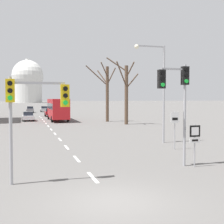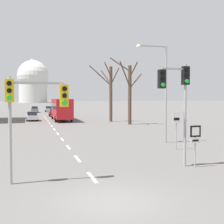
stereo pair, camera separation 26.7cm
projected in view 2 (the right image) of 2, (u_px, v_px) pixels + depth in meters
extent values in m
plane|color=#5E5B59|center=(111.00, 201.00, 10.85)|extent=(800.00, 800.00, 0.00)
cube|color=silver|center=(92.00, 177.00, 14.15)|extent=(0.16, 2.00, 0.01)
cube|color=silver|center=(77.00, 159.00, 18.49)|extent=(0.16, 2.00, 0.01)
cube|color=silver|center=(68.00, 147.00, 22.84)|extent=(0.16, 2.00, 0.01)
cube|color=silver|center=(62.00, 139.00, 27.19)|extent=(0.16, 2.00, 0.01)
cube|color=silver|center=(58.00, 134.00, 31.53)|extent=(0.16, 2.00, 0.01)
cube|color=silver|center=(54.00, 129.00, 35.88)|extent=(0.16, 2.00, 0.01)
cube|color=silver|center=(52.00, 126.00, 40.23)|extent=(0.16, 2.00, 0.01)
cube|color=silver|center=(50.00, 123.00, 44.57)|extent=(0.16, 2.00, 0.01)
cube|color=silver|center=(48.00, 121.00, 48.92)|extent=(0.16, 2.00, 0.01)
cube|color=silver|center=(46.00, 119.00, 53.27)|extent=(0.16, 2.00, 0.01)
cube|color=silver|center=(45.00, 118.00, 57.61)|extent=(0.16, 2.00, 0.01)
cube|color=silver|center=(44.00, 116.00, 61.96)|extent=(0.16, 2.00, 0.01)
cylinder|color=#9E9EA3|center=(185.00, 116.00, 16.36)|extent=(0.14, 0.14, 5.35)
cube|color=black|center=(185.00, 76.00, 16.26)|extent=(0.36, 0.28, 0.96)
cylinder|color=black|center=(187.00, 70.00, 16.09)|extent=(0.20, 0.06, 0.20)
cylinder|color=black|center=(187.00, 75.00, 16.10)|extent=(0.20, 0.06, 0.20)
cylinder|color=green|center=(187.00, 81.00, 16.11)|extent=(0.20, 0.06, 0.20)
cube|color=#9E9EA3|center=(174.00, 69.00, 16.08)|extent=(1.34, 0.10, 0.10)
cube|color=black|center=(162.00, 79.00, 15.93)|extent=(0.36, 0.28, 0.96)
cylinder|color=black|center=(163.00, 73.00, 15.75)|extent=(0.20, 0.06, 0.20)
cylinder|color=black|center=(163.00, 79.00, 15.77)|extent=(0.20, 0.06, 0.20)
cylinder|color=green|center=(163.00, 85.00, 15.78)|extent=(0.20, 0.06, 0.20)
cylinder|color=#9E9EA3|center=(10.00, 131.00, 12.93)|extent=(0.14, 0.14, 4.48)
cube|color=yellow|center=(10.00, 91.00, 12.86)|extent=(0.36, 0.28, 0.96)
cylinder|color=black|center=(9.00, 83.00, 12.68)|extent=(0.20, 0.06, 0.20)
cylinder|color=black|center=(9.00, 91.00, 12.70)|extent=(0.20, 0.06, 0.20)
cylinder|color=green|center=(9.00, 98.00, 12.71)|extent=(0.20, 0.06, 0.20)
cube|color=#9E9EA3|center=(37.00, 83.00, 13.13)|extent=(2.24, 0.10, 0.10)
cube|color=yellow|center=(64.00, 96.00, 13.44)|extent=(0.36, 0.28, 0.96)
cylinder|color=black|center=(65.00, 89.00, 13.26)|extent=(0.20, 0.06, 0.20)
cylinder|color=black|center=(65.00, 96.00, 13.28)|extent=(0.20, 0.06, 0.20)
cylinder|color=green|center=(65.00, 103.00, 13.29)|extent=(0.20, 0.06, 0.20)
cylinder|color=#9E9EA3|center=(195.00, 146.00, 16.19)|extent=(0.07, 0.07, 2.23)
cube|color=black|center=(195.00, 131.00, 16.13)|extent=(0.60, 0.03, 0.60)
cube|color=white|center=(196.00, 131.00, 16.11)|extent=(0.42, 0.01, 0.42)
cube|color=white|center=(195.00, 140.00, 16.15)|extent=(0.60, 0.03, 0.28)
cube|color=black|center=(196.00, 141.00, 16.14)|extent=(0.36, 0.01, 0.10)
cylinder|color=#9E9EA3|center=(176.00, 131.00, 21.75)|extent=(0.07, 0.07, 2.67)
cube|color=white|center=(177.00, 118.00, 21.69)|extent=(0.60, 0.03, 0.76)
cube|color=black|center=(177.00, 119.00, 21.68)|extent=(0.42, 0.01, 0.19)
cylinder|color=#9E9EA3|center=(166.00, 94.00, 24.97)|extent=(0.16, 0.16, 7.78)
cube|color=#9E9EA3|center=(153.00, 46.00, 24.51)|extent=(2.34, 0.10, 0.10)
sphere|color=#F2EAC6|center=(139.00, 47.00, 24.21)|extent=(0.36, 0.36, 0.36)
cube|color=#B7B7BC|center=(49.00, 109.00, 82.99)|extent=(1.83, 4.38, 0.60)
cube|color=#1E232D|center=(49.00, 107.00, 82.76)|extent=(1.56, 2.10, 0.56)
cylinder|color=black|center=(45.00, 110.00, 84.10)|extent=(0.18, 0.65, 0.65)
cylinder|color=black|center=(52.00, 110.00, 84.54)|extent=(0.18, 0.65, 0.65)
cylinder|color=black|center=(46.00, 111.00, 81.47)|extent=(0.18, 0.65, 0.65)
cylinder|color=black|center=(52.00, 111.00, 81.91)|extent=(0.18, 0.65, 0.65)
cube|color=silver|center=(32.00, 117.00, 49.70)|extent=(1.74, 4.25, 0.57)
cube|color=#1E232D|center=(32.00, 113.00, 49.46)|extent=(1.48, 2.04, 0.61)
cylinder|color=black|center=(27.00, 118.00, 50.77)|extent=(0.18, 0.61, 0.61)
cylinder|color=black|center=(37.00, 118.00, 51.19)|extent=(0.18, 0.61, 0.61)
cylinder|color=black|center=(27.00, 119.00, 48.23)|extent=(0.18, 0.61, 0.61)
cylinder|color=black|center=(38.00, 119.00, 48.65)|extent=(0.18, 0.61, 0.61)
cube|color=slate|center=(35.00, 110.00, 78.47)|extent=(1.69, 4.05, 0.69)
cube|color=#1E232D|center=(35.00, 107.00, 78.25)|extent=(1.44, 1.94, 0.53)
cylinder|color=black|center=(31.00, 111.00, 79.50)|extent=(0.18, 0.67, 0.67)
cylinder|color=black|center=(38.00, 111.00, 79.90)|extent=(0.18, 0.67, 0.67)
cylinder|color=black|center=(31.00, 111.00, 77.07)|extent=(0.18, 0.67, 0.67)
cylinder|color=black|center=(38.00, 111.00, 77.48)|extent=(0.18, 0.67, 0.67)
cube|color=maroon|center=(54.00, 113.00, 61.66)|extent=(1.77, 4.29, 0.61)
cube|color=#1E232D|center=(54.00, 110.00, 61.42)|extent=(1.51, 2.06, 0.61)
cylinder|color=black|center=(49.00, 114.00, 62.74)|extent=(0.18, 0.71, 0.71)
cylinder|color=black|center=(57.00, 114.00, 63.17)|extent=(0.18, 0.71, 0.71)
cylinder|color=black|center=(50.00, 115.00, 60.17)|extent=(0.18, 0.71, 0.71)
cylinder|color=black|center=(59.00, 115.00, 60.60)|extent=(0.18, 0.71, 0.71)
cube|color=red|center=(61.00, 108.00, 50.02)|extent=(2.50, 10.80, 3.00)
cube|color=black|center=(61.00, 106.00, 50.00)|extent=(2.52, 10.26, 0.90)
cylinder|color=black|center=(52.00, 116.00, 53.43)|extent=(0.26, 0.96, 0.96)
cylinder|color=black|center=(66.00, 116.00, 54.04)|extent=(0.26, 0.96, 0.96)
cylinder|color=black|center=(56.00, 119.00, 46.65)|extent=(0.26, 0.96, 0.96)
cylinder|color=black|center=(72.00, 119.00, 47.26)|extent=(0.26, 0.96, 0.96)
cylinder|color=brown|center=(130.00, 95.00, 42.71)|extent=(0.48, 0.48, 8.06)
cylinder|color=brown|center=(120.00, 64.00, 42.44)|extent=(2.76, 0.77, 1.97)
cylinder|color=brown|center=(136.00, 81.00, 42.44)|extent=(1.53, 0.98, 2.05)
cylinder|color=brown|center=(125.00, 74.00, 41.51)|extent=(2.02, 1.95, 3.14)
cylinder|color=brown|center=(134.00, 69.00, 41.61)|extent=(0.50, 2.20, 1.93)
cylinder|color=brown|center=(111.00, 94.00, 47.82)|extent=(0.47, 0.47, 8.45)
cylinder|color=brown|center=(106.00, 77.00, 48.15)|extent=(1.34, 1.48, 2.21)
cylinder|color=brown|center=(100.00, 76.00, 47.20)|extent=(3.46, 0.32, 3.03)
cylinder|color=brown|center=(108.00, 69.00, 46.89)|extent=(1.41, 1.44, 1.98)
cylinder|color=brown|center=(115.00, 76.00, 47.37)|extent=(1.17, 1.12, 2.57)
cylinder|color=silver|center=(33.00, 93.00, 253.33)|extent=(22.53, 22.53, 15.02)
sphere|color=silver|center=(33.00, 76.00, 252.70)|extent=(25.03, 25.03, 25.03)
cylinder|color=silver|center=(33.00, 62.00, 252.20)|extent=(3.00, 3.00, 4.38)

